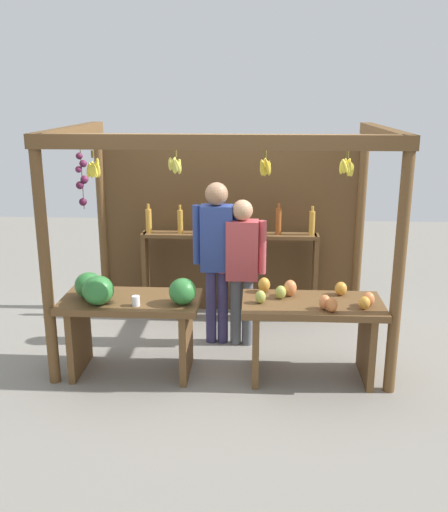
{
  "coord_description": "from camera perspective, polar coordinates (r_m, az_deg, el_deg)",
  "views": [
    {
      "loc": [
        0.3,
        -5.52,
        2.53
      ],
      "look_at": [
        0.0,
        -0.19,
        0.99
      ],
      "focal_mm": 40.15,
      "sensor_mm": 36.0,
      "label": 1
    }
  ],
  "objects": [
    {
      "name": "ground_plane",
      "position": [
        6.07,
        0.1,
        -8.55
      ],
      "size": [
        12.0,
        12.0,
        0.0
      ],
      "primitive_type": "plane",
      "color": "gray",
      "rests_on": "ground"
    },
    {
      "name": "market_stall",
      "position": [
        6.06,
        0.27,
        4.35
      ],
      "size": [
        3.1,
        1.98,
        2.21
      ],
      "color": "brown",
      "rests_on": "ground"
    },
    {
      "name": "fruit_counter_left",
      "position": [
        5.27,
        -9.6,
        -5.29
      ],
      "size": [
        1.28,
        0.64,
        0.99
      ],
      "color": "brown",
      "rests_on": "ground"
    },
    {
      "name": "fruit_counter_right",
      "position": [
        5.23,
        8.72,
        -6.34
      ],
      "size": [
        1.25,
        0.64,
        0.88
      ],
      "color": "brown",
      "rests_on": "ground"
    },
    {
      "name": "bottle_shelf_unit",
      "position": [
        6.46,
        0.58,
        0.47
      ],
      "size": [
        1.99,
        0.22,
        1.35
      ],
      "color": "brown",
      "rests_on": "ground"
    },
    {
      "name": "vendor_man",
      "position": [
        5.74,
        -0.73,
        0.76
      ],
      "size": [
        0.48,
        0.23,
        1.68
      ],
      "rotation": [
        0.0,
        0.0,
        -0.05
      ],
      "color": "#3C3665",
      "rests_on": "ground"
    },
    {
      "name": "vendor_woman",
      "position": [
        5.72,
        1.81,
        -0.46
      ],
      "size": [
        0.48,
        0.21,
        1.52
      ],
      "rotation": [
        0.0,
        0.0,
        -0.06
      ],
      "color": "#565A62",
      "rests_on": "ground"
    }
  ]
}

